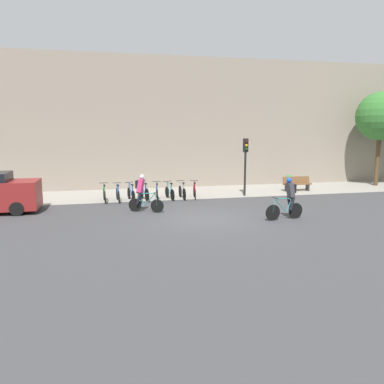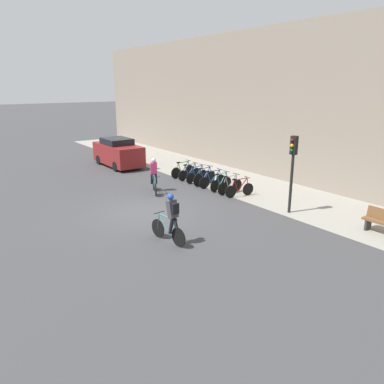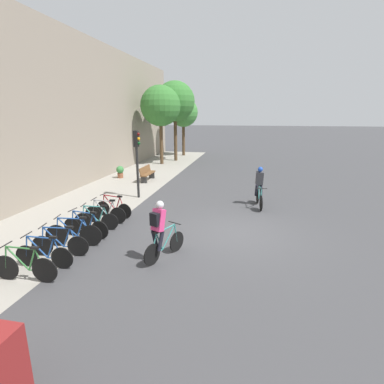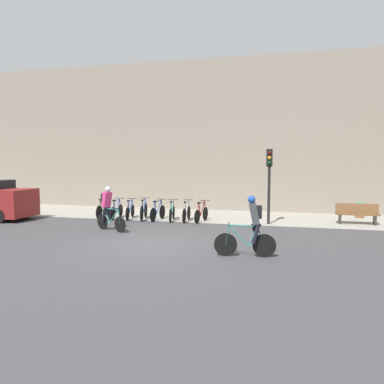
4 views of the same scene
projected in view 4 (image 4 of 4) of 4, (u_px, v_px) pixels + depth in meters
The scene contains 16 objects.
ground at pixel (149, 244), 12.41m from camera, with size 200.00×200.00×0.00m, color #3D3D3F.
kerb_strip at pixel (196, 215), 18.93m from camera, with size 44.00×4.50×0.01m, color gray.
building_facade at pixel (207, 136), 21.05m from camera, with size 44.00×0.60×8.34m, color gray.
cyclist_pink at pixel (108, 207), 14.79m from camera, with size 1.55×0.77×1.75m.
cyclist_grey at pixel (252, 224), 10.69m from camera, with size 1.77×0.51×1.78m.
parked_bike_0 at pixel (103, 210), 18.09m from camera, with size 0.46×1.68×0.96m.
parked_bike_1 at pixel (117, 210), 17.92m from camera, with size 0.46×1.63×0.94m.
parked_bike_2 at pixel (130, 211), 17.75m from camera, with size 0.47×1.65×0.94m.
parked_bike_3 at pixel (144, 211), 17.58m from camera, with size 0.50×1.74×0.98m.
parked_bike_4 at pixel (158, 212), 17.42m from camera, with size 0.46×1.69×0.95m.
parked_bike_5 at pixel (172, 212), 17.25m from camera, with size 0.46×1.58×0.94m.
parked_bike_6 at pixel (187, 213), 17.08m from camera, with size 0.46×1.63×0.95m.
parked_bike_7 at pixel (201, 213), 16.91m from camera, with size 0.46×1.60×0.94m.
traffic_light_pole at pixel (269, 172), 16.13m from camera, with size 0.26×0.30×3.26m.
bench at pixel (357, 213), 16.25m from camera, with size 1.76×0.44×0.89m.
potted_plant at pixel (359, 209), 18.07m from camera, with size 0.48×0.48×0.78m.
Camera 4 is at (4.35, -11.51, 2.77)m, focal length 35.00 mm.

